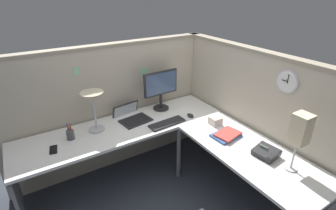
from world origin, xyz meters
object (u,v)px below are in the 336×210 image
Objects in this scene: desk_lamp_paper at (300,131)px; pen_cup at (70,135)px; monitor at (161,87)px; wall_clock at (288,82)px; keyboard at (167,123)px; computer_mouse at (190,115)px; cell_phone at (53,150)px; laptop at (131,116)px; desk_lamp_dome at (93,100)px; tissue_box at (215,121)px; book_stack at (227,135)px; office_phone at (267,153)px.

pen_cup is at bearing 135.28° from desk_lamp_paper.
monitor is 2.27× the size of wall_clock.
computer_mouse reaches higher than keyboard.
laptop is at bearing 22.52° from cell_phone.
desk_lamp_dome reaches higher than tissue_box.
laptop is 0.99m from tissue_box.
desk_lamp_paper reaches higher than desk_lamp_dome.
tissue_box reaches higher than computer_mouse.
book_stack is 2.56× the size of tissue_box.
pen_cup is at bearing -174.27° from monitor.
desk_lamp_paper is at bearing -126.16° from wall_clock.
wall_clock reaches higher than desk_lamp_dome.
office_phone is 0.70m from tissue_box.
monitor is 0.50m from computer_mouse.
computer_mouse is at bearing -10.94° from pen_cup.
monitor reaches higher than tissue_box.
keyboard is at bearing 130.93° from wall_clock.
laptop is 1.38× the size of book_stack.
keyboard is 1.04m from pen_cup.
office_phone is at bearing -80.12° from book_stack.
desk_lamp_dome is 0.42m from pen_cup.
pen_cup is (-0.28, -0.04, -0.31)m from desk_lamp_dome.
laptop reaches higher than cell_phone.
wall_clock is (0.61, -1.25, 0.34)m from monitor.
cell_phone is 1.73m from book_stack.
desk_lamp_paper is (1.50, -1.49, 0.33)m from pen_cup.
keyboard is at bearing -179.16° from computer_mouse.
tissue_box is 0.88m from wall_clock.
wall_clock reaches higher than pen_cup.
wall_clock reaches higher than tissue_box.
monitor reaches higher than keyboard.
office_phone is (1.66, -1.15, 0.03)m from cell_phone.
pen_cup is 2.14m from desk_lamp_paper.
pen_cup is at bearing 139.38° from office_phone.
office_phone is 0.42× the size of desk_lamp_paper.
tissue_box reaches higher than book_stack.
monitor is 2.23× the size of office_phone.
monitor is 0.51m from laptop.
pen_cup is at bearing 40.38° from cell_phone.
laptop is 1.54m from office_phone.
book_stack is at bearing -37.70° from desk_lamp_dome.
desk_lamp_dome is 3.09× the size of cell_phone.
desk_lamp_paper is at bearing -87.81° from tissue_box.
keyboard is 1.40× the size of book_stack.
keyboard is 0.68m from book_stack.
cell_phone is 0.64× the size of office_phone.
monitor is 0.94× the size of desk_lamp_paper.
computer_mouse is 0.47× the size of wall_clock.
office_phone reaches higher than book_stack.
wall_clock reaches higher than book_stack.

